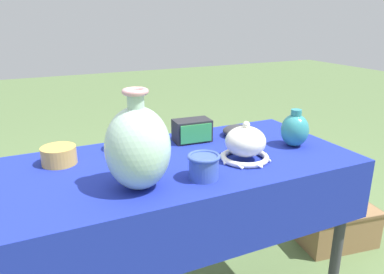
{
  "coord_description": "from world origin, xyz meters",
  "views": [
    {
      "loc": [
        -0.53,
        -1.22,
        1.25
      ],
      "look_at": [
        0.0,
        -0.1,
        0.84
      ],
      "focal_mm": 35.0,
      "sensor_mm": 36.0,
      "label": 1
    }
  ],
  "objects_px": {
    "bowl_shallow_charcoal": "(239,131)",
    "cup_wide_cobalt": "(205,166)",
    "mosaic_tile_box": "(192,131)",
    "pot_squat_porcelain": "(127,140)",
    "jar_round_teal": "(295,130)",
    "vase_dome_bell": "(245,145)",
    "vase_tall_bulbous": "(138,147)",
    "pot_squat_ochre": "(59,155)",
    "wooden_crate": "(337,224)"
  },
  "relations": [
    {
      "from": "cup_wide_cobalt",
      "to": "vase_dome_bell",
      "type": "bearing_deg",
      "value": 21.15
    },
    {
      "from": "mosaic_tile_box",
      "to": "jar_round_teal",
      "type": "xyz_separation_m",
      "value": [
        0.36,
        -0.24,
        0.02
      ]
    },
    {
      "from": "mosaic_tile_box",
      "to": "pot_squat_porcelain",
      "type": "xyz_separation_m",
      "value": [
        -0.28,
        0.02,
        -0.01
      ]
    },
    {
      "from": "wooden_crate",
      "to": "pot_squat_porcelain",
      "type": "bearing_deg",
      "value": -176.67
    },
    {
      "from": "vase_tall_bulbous",
      "to": "jar_round_teal",
      "type": "xyz_separation_m",
      "value": [
        0.71,
        0.1,
        -0.07
      ]
    },
    {
      "from": "vase_tall_bulbous",
      "to": "pot_squat_ochre",
      "type": "height_order",
      "value": "vase_tall_bulbous"
    },
    {
      "from": "vase_dome_bell",
      "to": "jar_round_teal",
      "type": "xyz_separation_m",
      "value": [
        0.27,
        0.05,
        0.01
      ]
    },
    {
      "from": "wooden_crate",
      "to": "bowl_shallow_charcoal",
      "type": "bearing_deg",
      "value": -176.17
    },
    {
      "from": "cup_wide_cobalt",
      "to": "mosaic_tile_box",
      "type": "bearing_deg",
      "value": 70.89
    },
    {
      "from": "cup_wide_cobalt",
      "to": "bowl_shallow_charcoal",
      "type": "bearing_deg",
      "value": 44.37
    },
    {
      "from": "vase_dome_bell",
      "to": "mosaic_tile_box",
      "type": "bearing_deg",
      "value": 106.57
    },
    {
      "from": "pot_squat_porcelain",
      "to": "mosaic_tile_box",
      "type": "bearing_deg",
      "value": -4.95
    },
    {
      "from": "pot_squat_ochre",
      "to": "pot_squat_porcelain",
      "type": "xyz_separation_m",
      "value": [
        0.27,
        0.05,
        0.0
      ]
    },
    {
      "from": "vase_dome_bell",
      "to": "wooden_crate",
      "type": "distance_m",
      "value": 1.04
    },
    {
      "from": "bowl_shallow_charcoal",
      "to": "wooden_crate",
      "type": "relative_size",
      "value": 0.32
    },
    {
      "from": "cup_wide_cobalt",
      "to": "wooden_crate",
      "type": "bearing_deg",
      "value": 16.34
    },
    {
      "from": "vase_dome_bell",
      "to": "bowl_shallow_charcoal",
      "type": "xyz_separation_m",
      "value": [
        0.14,
        0.26,
        -0.04
      ]
    },
    {
      "from": "cup_wide_cobalt",
      "to": "jar_round_teal",
      "type": "relative_size",
      "value": 0.71
    },
    {
      "from": "vase_tall_bulbous",
      "to": "wooden_crate",
      "type": "distance_m",
      "value": 1.44
    },
    {
      "from": "pot_squat_ochre",
      "to": "wooden_crate",
      "type": "distance_m",
      "value": 1.55
    },
    {
      "from": "mosaic_tile_box",
      "to": "wooden_crate",
      "type": "bearing_deg",
      "value": -1.19
    },
    {
      "from": "vase_dome_bell",
      "to": "mosaic_tile_box",
      "type": "height_order",
      "value": "vase_dome_bell"
    },
    {
      "from": "vase_dome_bell",
      "to": "jar_round_teal",
      "type": "height_order",
      "value": "jar_round_teal"
    },
    {
      "from": "pot_squat_ochre",
      "to": "wooden_crate",
      "type": "bearing_deg",
      "value": -2.21
    },
    {
      "from": "bowl_shallow_charcoal",
      "to": "pot_squat_ochre",
      "type": "height_order",
      "value": "pot_squat_ochre"
    },
    {
      "from": "pot_squat_ochre",
      "to": "vase_dome_bell",
      "type": "bearing_deg",
      "value": -22.37
    },
    {
      "from": "mosaic_tile_box",
      "to": "cup_wide_cobalt",
      "type": "xyz_separation_m",
      "value": [
        -0.13,
        -0.37,
        -0.0
      ]
    },
    {
      "from": "pot_squat_ochre",
      "to": "jar_round_teal",
      "type": "height_order",
      "value": "jar_round_teal"
    },
    {
      "from": "cup_wide_cobalt",
      "to": "jar_round_teal",
      "type": "xyz_separation_m",
      "value": [
        0.49,
        0.13,
        0.02
      ]
    },
    {
      "from": "mosaic_tile_box",
      "to": "bowl_shallow_charcoal",
      "type": "xyz_separation_m",
      "value": [
        0.22,
        -0.03,
        -0.02
      ]
    },
    {
      "from": "vase_tall_bulbous",
      "to": "bowl_shallow_charcoal",
      "type": "relative_size",
      "value": 2.17
    },
    {
      "from": "bowl_shallow_charcoal",
      "to": "pot_squat_porcelain",
      "type": "relative_size",
      "value": 1.09
    },
    {
      "from": "mosaic_tile_box",
      "to": "jar_round_teal",
      "type": "bearing_deg",
      "value": -29.53
    },
    {
      "from": "vase_tall_bulbous",
      "to": "pot_squat_ochre",
      "type": "relative_size",
      "value": 2.51
    },
    {
      "from": "vase_tall_bulbous",
      "to": "cup_wide_cobalt",
      "type": "bearing_deg",
      "value": -7.13
    },
    {
      "from": "pot_squat_ochre",
      "to": "jar_round_teal",
      "type": "bearing_deg",
      "value": -13.22
    },
    {
      "from": "mosaic_tile_box",
      "to": "pot_squat_porcelain",
      "type": "bearing_deg",
      "value": 179.0
    },
    {
      "from": "pot_squat_porcelain",
      "to": "vase_tall_bulbous",
      "type": "bearing_deg",
      "value": -99.84
    },
    {
      "from": "jar_round_teal",
      "to": "wooden_crate",
      "type": "height_order",
      "value": "jar_round_teal"
    },
    {
      "from": "bowl_shallow_charcoal",
      "to": "cup_wide_cobalt",
      "type": "xyz_separation_m",
      "value": [
        -0.35,
        -0.34,
        0.02
      ]
    },
    {
      "from": "wooden_crate",
      "to": "jar_round_teal",
      "type": "bearing_deg",
      "value": -154.01
    },
    {
      "from": "bowl_shallow_charcoal",
      "to": "cup_wide_cobalt",
      "type": "height_order",
      "value": "cup_wide_cobalt"
    },
    {
      "from": "pot_squat_ochre",
      "to": "pot_squat_porcelain",
      "type": "bearing_deg",
      "value": 9.97
    },
    {
      "from": "bowl_shallow_charcoal",
      "to": "cup_wide_cobalt",
      "type": "bearing_deg",
      "value": -135.63
    },
    {
      "from": "pot_squat_porcelain",
      "to": "jar_round_teal",
      "type": "height_order",
      "value": "jar_round_teal"
    },
    {
      "from": "cup_wide_cobalt",
      "to": "vase_tall_bulbous",
      "type": "bearing_deg",
      "value": 172.87
    },
    {
      "from": "cup_wide_cobalt",
      "to": "wooden_crate",
      "type": "xyz_separation_m",
      "value": [
        0.99,
        0.29,
        -0.65
      ]
    },
    {
      "from": "vase_dome_bell",
      "to": "cup_wide_cobalt",
      "type": "xyz_separation_m",
      "value": [
        -0.21,
        -0.08,
        -0.01
      ]
    },
    {
      "from": "mosaic_tile_box",
      "to": "jar_round_teal",
      "type": "height_order",
      "value": "jar_round_teal"
    },
    {
      "from": "pot_squat_porcelain",
      "to": "vase_dome_bell",
      "type": "bearing_deg",
      "value": -40.08
    }
  ]
}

